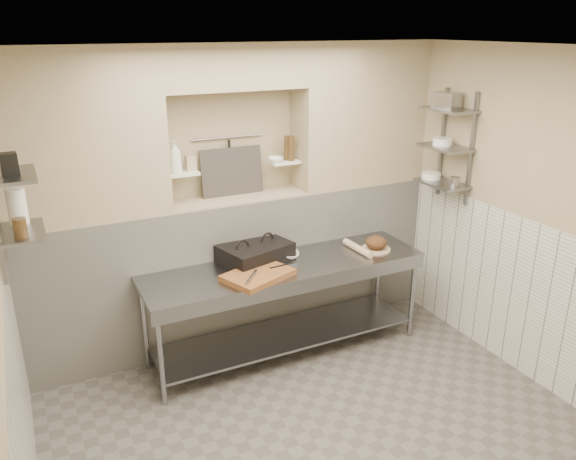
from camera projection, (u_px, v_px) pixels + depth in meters
floor at (326, 441)px, 4.27m from camera, size 4.00×3.90×0.10m
ceiling at (338, 40)px, 3.28m from camera, size 4.00×3.90×0.10m
wall_right at (546, 223)px, 4.62m from camera, size 0.10×3.90×2.80m
wall_back at (227, 192)px, 5.46m from camera, size 4.00×0.10×2.80m
backwall_lower at (239, 267)px, 5.49m from camera, size 4.00×0.40×1.40m
alcove_sill at (237, 198)px, 5.25m from camera, size 1.30×0.40×0.02m
backwall_pillar_left at (78, 136)px, 4.46m from camera, size 1.35×0.40×1.40m
backwall_pillar_right at (359, 114)px, 5.56m from camera, size 1.35×0.40×1.40m
backwall_header at (232, 66)px, 4.84m from camera, size 1.30×0.40×0.40m
wainscot_left at (26, 442)px, 3.19m from camera, size 0.02×3.90×1.40m
wainscot_right at (528, 300)px, 4.84m from camera, size 0.02×3.90×1.40m
alcove_shelf_left at (183, 174)px, 4.94m from camera, size 0.28×0.16×0.02m
alcove_shelf_right at (285, 162)px, 5.35m from camera, size 0.28×0.16×0.02m
utensil_rail at (228, 137)px, 5.20m from camera, size 0.70×0.02×0.02m
hanging_steel at (230, 156)px, 5.25m from camera, size 0.02×0.02×0.30m
splash_panel at (232, 172)px, 5.25m from camera, size 0.60×0.08×0.45m
wall_shelf_left_lower at (21, 232)px, 3.83m from camera, size 0.30×0.50×0.02m
wall_shelf_left_upper at (11, 175)px, 3.69m from camera, size 0.30×0.50×0.03m
shelf_rail_right_a at (442, 142)px, 5.49m from camera, size 0.03×0.03×1.05m
shelf_rail_right_b at (471, 150)px, 5.15m from camera, size 0.03×0.03×1.05m
wall_shelf_right_lower at (442, 183)px, 5.39m from camera, size 0.30×0.50×0.02m
wall_shelf_right_mid at (445, 147)px, 5.27m from camera, size 0.30×0.50×0.02m
wall_shelf_right_upper at (449, 110)px, 5.15m from camera, size 0.30×0.50×0.03m
prep_table at (286, 291)px, 5.13m from camera, size 2.60×0.70×0.90m
panini_press at (255, 252)px, 5.11m from camera, size 0.70×0.59×0.17m
cutting_board at (258, 275)px, 4.78m from camera, size 0.66×0.57×0.05m
knife_blade at (282, 266)px, 4.91m from camera, size 0.25×0.04×0.01m
tongs at (251, 277)px, 4.67m from camera, size 0.20×0.23×0.03m
mixing_bowl at (287, 255)px, 5.19m from camera, size 0.29×0.29×0.05m
rolling_pin at (358, 248)px, 5.34m from camera, size 0.08×0.42×0.06m
bread_board at (376, 249)px, 5.38m from camera, size 0.28×0.28×0.02m
bread_loaf at (376, 242)px, 5.36m from camera, size 0.21×0.21×0.12m
bottle_soap at (175, 157)px, 4.86m from camera, size 0.15×0.15×0.29m
jar_alcove at (191, 163)px, 4.98m from camera, size 0.09×0.09×0.13m
bowl_alcove at (275, 160)px, 5.30m from camera, size 0.17×0.17×0.04m
condiment_a at (291, 148)px, 5.32m from camera, size 0.07×0.07×0.24m
condiment_b at (287, 148)px, 5.34m from camera, size 0.06×0.06×0.23m
condiment_c at (291, 153)px, 5.37m from camera, size 0.08×0.08×0.13m
jug_left at (17, 206)px, 3.91m from camera, size 0.13×0.13×0.26m
jar_left at (20, 228)px, 3.68m from camera, size 0.09×0.09×0.13m
box_left_upper at (9, 164)px, 3.62m from camera, size 0.11×0.11×0.15m
bowl_right at (431, 176)px, 5.51m from camera, size 0.19×0.19×0.06m
canister_right at (454, 182)px, 5.22m from camera, size 0.09×0.09×0.09m
bowl_right_mid at (442, 142)px, 5.29m from camera, size 0.18×0.18×0.07m
basket_right at (447, 100)px, 5.15m from camera, size 0.23×0.26×0.14m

